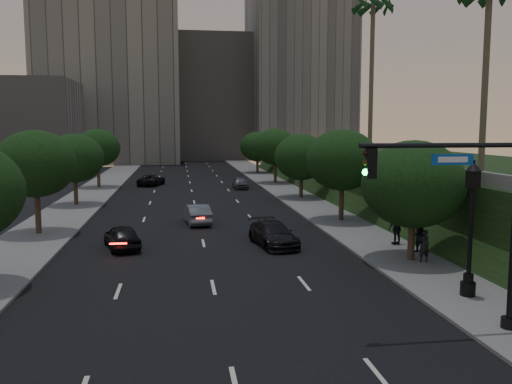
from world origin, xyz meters
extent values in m
plane|color=black|center=(0.00, 0.00, 0.00)|extent=(160.00, 160.00, 0.00)
cube|color=black|center=(0.00, 30.00, 0.01)|extent=(16.00, 140.00, 0.02)
cube|color=slate|center=(10.25, 30.00, 0.07)|extent=(4.50, 140.00, 0.15)
cube|color=slate|center=(-10.25, 30.00, 0.07)|extent=(4.50, 140.00, 0.15)
cube|color=black|center=(22.00, 28.00, 2.00)|extent=(18.00, 90.00, 4.00)
cube|color=slate|center=(13.50, 28.00, 4.35)|extent=(0.35, 90.00, 0.70)
cube|color=gray|center=(-14.00, 92.00, 16.00)|extent=(26.00, 20.00, 32.00)
cube|color=gray|center=(6.00, 102.00, 13.00)|extent=(22.00, 18.00, 26.00)
cube|color=gray|center=(24.00, 96.00, 18.00)|extent=(20.00, 22.00, 36.00)
cube|color=gray|center=(-26.00, 70.00, 7.00)|extent=(18.00, 16.00, 14.00)
cylinder|color=#38281C|center=(10.30, 8.00, 1.43)|extent=(0.36, 0.36, 2.86)
ellipsoid|color=black|center=(10.30, 8.00, 4.03)|extent=(5.20, 5.20, 4.42)
cylinder|color=#38281C|center=(10.30, 20.00, 1.61)|extent=(0.36, 0.36, 3.21)
ellipsoid|color=black|center=(10.30, 20.00, 4.53)|extent=(5.20, 5.20, 4.42)
cylinder|color=#38281C|center=(10.30, 33.00, 1.43)|extent=(0.36, 0.36, 2.86)
ellipsoid|color=black|center=(10.30, 33.00, 4.03)|extent=(5.20, 5.20, 4.42)
cylinder|color=#38281C|center=(10.30, 47.00, 1.61)|extent=(0.36, 0.36, 3.21)
ellipsoid|color=black|center=(10.30, 47.00, 4.53)|extent=(5.20, 5.20, 4.42)
cylinder|color=#38281C|center=(10.30, 62.00, 1.43)|extent=(0.36, 0.36, 2.86)
ellipsoid|color=black|center=(10.30, 62.00, 4.03)|extent=(5.20, 5.20, 4.42)
cylinder|color=#38281C|center=(-10.30, 18.00, 1.63)|extent=(0.36, 0.36, 3.26)
ellipsoid|color=black|center=(-10.30, 18.00, 4.59)|extent=(5.00, 5.00, 4.25)
cylinder|color=#38281C|center=(-10.30, 31.00, 1.50)|extent=(0.36, 0.36, 2.99)
ellipsoid|color=black|center=(-10.30, 31.00, 4.22)|extent=(5.00, 5.00, 4.25)
cylinder|color=#38281C|center=(-10.30, 45.00, 1.63)|extent=(0.36, 0.36, 3.26)
ellipsoid|color=black|center=(-10.30, 45.00, 4.59)|extent=(5.00, 5.00, 4.25)
cylinder|color=#4C4233|center=(17.50, 14.00, 10.00)|extent=(0.40, 0.40, 12.00)
cylinder|color=#4C4233|center=(16.00, 30.00, 11.25)|extent=(0.40, 0.40, 14.50)
cylinder|color=black|center=(9.55, -1.51, 0.25)|extent=(0.56, 0.56, 0.50)
cylinder|color=black|center=(6.85, -1.51, 6.30)|extent=(5.40, 0.16, 0.16)
cube|color=black|center=(4.55, -1.51, 5.75)|extent=(0.32, 0.22, 0.95)
sphere|color=black|center=(4.37, -1.51, 6.08)|extent=(0.20, 0.20, 0.20)
sphere|color=#3F2B0A|center=(4.37, -1.51, 5.78)|extent=(0.20, 0.20, 0.20)
sphere|color=#19F24C|center=(4.37, -1.51, 5.48)|extent=(0.20, 0.20, 0.20)
cube|color=#0D4EAF|center=(7.25, -1.51, 5.85)|extent=(1.40, 0.05, 0.35)
cylinder|color=black|center=(10.03, 2.00, 0.35)|extent=(0.60, 0.60, 0.70)
cylinder|color=black|center=(10.03, 2.00, 0.85)|extent=(0.40, 0.40, 0.40)
cylinder|color=black|center=(10.03, 2.00, 2.80)|extent=(0.18, 0.18, 3.60)
cube|color=black|center=(10.03, 2.00, 4.85)|extent=(0.42, 0.42, 0.70)
cone|color=black|center=(10.03, 2.00, 5.35)|extent=(0.64, 0.64, 0.35)
sphere|color=black|center=(10.03, 2.00, 5.55)|extent=(0.14, 0.14, 0.14)
imported|color=black|center=(-4.63, 13.28, 0.70)|extent=(2.66, 4.37, 1.39)
imported|color=slate|center=(-0.14, 20.71, 0.72)|extent=(2.06, 4.52, 1.44)
imported|color=black|center=(-4.55, 47.17, 0.67)|extent=(3.48, 5.25, 1.34)
imported|color=black|center=(3.99, 12.75, 0.70)|extent=(2.70, 5.05, 1.39)
imported|color=#535559|center=(5.45, 42.36, 0.67)|extent=(1.64, 3.98, 1.35)
imported|color=black|center=(10.70, 7.40, 0.97)|extent=(0.61, 0.41, 1.64)
imported|color=black|center=(11.39, 9.64, 1.07)|extent=(0.97, 0.80, 1.83)
imported|color=black|center=(11.01, 11.52, 1.10)|extent=(1.19, 0.71, 1.91)
camera|label=1|loc=(-1.42, -17.68, 6.87)|focal=38.00mm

